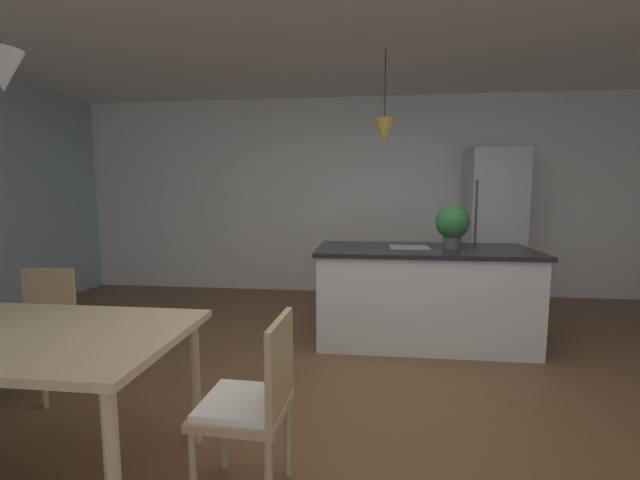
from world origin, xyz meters
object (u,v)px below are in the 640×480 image
potted_plant_on_island (452,224)px  kitchen_island (422,294)px  chair_far_left (39,327)px  chair_kitchen_end (253,401)px  refrigerator (492,227)px

potted_plant_on_island → kitchen_island: bearing=180.0°
chair_far_left → kitchen_island: (2.83, 1.35, -0.01)m
kitchen_island → potted_plant_on_island: bearing=0.0°
chair_kitchen_end → refrigerator: bearing=60.8°
kitchen_island → refrigerator: 1.94m
refrigerator → chair_kitchen_end: bearing=-119.2°
chair_kitchen_end → potted_plant_on_island: 2.62m
chair_kitchen_end → kitchen_island: 2.42m
chair_far_left → kitchen_island: 3.13m
chair_far_left → chair_kitchen_end: bearing=-25.0°
chair_kitchen_end → potted_plant_on_island: bearing=59.5°
kitchen_island → potted_plant_on_island: (0.25, 0.00, 0.67)m
chair_far_left → kitchen_island: size_ratio=0.44×
chair_far_left → potted_plant_on_island: bearing=23.6°
chair_kitchen_end → kitchen_island: kitchen_island is taller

